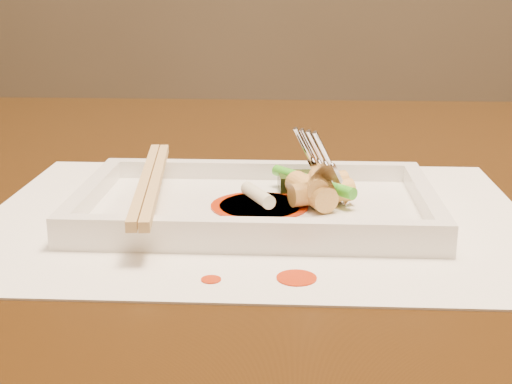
{
  "coord_description": "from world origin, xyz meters",
  "views": [
    {
      "loc": [
        -0.02,
        -0.58,
        0.92
      ],
      "look_at": [
        -0.04,
        -0.08,
        0.77
      ],
      "focal_mm": 50.0,
      "sensor_mm": 36.0,
      "label": 1
    }
  ],
  "objects_px": {
    "chopstick_a": "(145,181)",
    "fork": "(353,103)",
    "table": "(310,296)",
    "plate_base": "(256,210)",
    "placemat": "(256,216)"
  },
  "relations": [
    {
      "from": "chopstick_a",
      "to": "fork",
      "type": "height_order",
      "value": "fork"
    },
    {
      "from": "table",
      "to": "chopstick_a",
      "type": "relative_size",
      "value": 6.77
    },
    {
      "from": "chopstick_a",
      "to": "table",
      "type": "bearing_deg",
      "value": 32.3
    },
    {
      "from": "plate_base",
      "to": "chopstick_a",
      "type": "xyz_separation_m",
      "value": [
        -0.08,
        0.0,
        0.02
      ]
    },
    {
      "from": "plate_base",
      "to": "fork",
      "type": "bearing_deg",
      "value": 14.42
    },
    {
      "from": "table",
      "to": "placemat",
      "type": "height_order",
      "value": "placemat"
    },
    {
      "from": "fork",
      "to": "chopstick_a",
      "type": "bearing_deg",
      "value": -173.25
    },
    {
      "from": "chopstick_a",
      "to": "plate_base",
      "type": "bearing_deg",
      "value": 0.0
    },
    {
      "from": "plate_base",
      "to": "fork",
      "type": "xyz_separation_m",
      "value": [
        0.07,
        0.02,
        0.08
      ]
    },
    {
      "from": "table",
      "to": "plate_base",
      "type": "relative_size",
      "value": 5.38
    },
    {
      "from": "placemat",
      "to": "plate_base",
      "type": "height_order",
      "value": "plate_base"
    },
    {
      "from": "chopstick_a",
      "to": "fork",
      "type": "distance_m",
      "value": 0.16
    },
    {
      "from": "table",
      "to": "chopstick_a",
      "type": "distance_m",
      "value": 0.2
    },
    {
      "from": "placemat",
      "to": "chopstick_a",
      "type": "height_order",
      "value": "chopstick_a"
    },
    {
      "from": "placemat",
      "to": "plate_base",
      "type": "relative_size",
      "value": 1.54
    }
  ]
}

